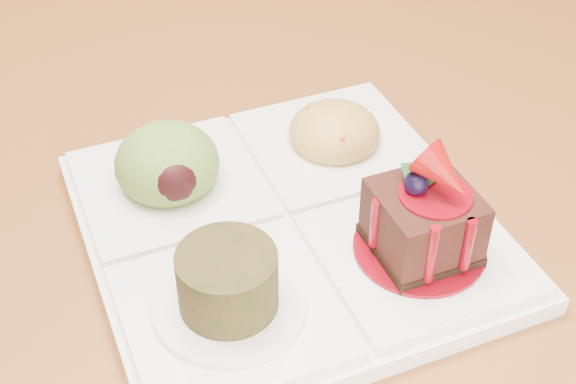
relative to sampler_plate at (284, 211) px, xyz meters
name	(u,v)px	position (x,y,z in m)	size (l,w,h in m)	color
ground	(78,288)	(-0.14, 0.75, -0.77)	(6.00, 6.00, 0.00)	#512C17
sampler_plate	(284,211)	(0.00, 0.00, 0.00)	(0.24, 0.24, 0.09)	white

